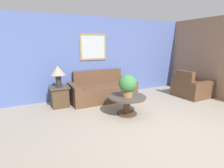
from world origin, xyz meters
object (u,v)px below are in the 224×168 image
Objects in this scene: couch_main at (102,90)px; table_lamp at (58,72)px; coffee_table at (127,101)px; side_table at (60,96)px; armchair at (191,88)px; potted_plant_on_table at (128,85)px.

table_lamp is at bearing -177.20° from couch_main.
side_table is at bearing 137.25° from coffee_table.
table_lamp is at bearing 137.25° from coffee_table.
table_lamp is at bearing 75.60° from armchair.
armchair is 1.74× the size of table_lamp.
table_lamp is (-1.43, 1.32, 0.65)m from coffee_table.
potted_plant_on_table is at bearing -43.80° from side_table.
table_lamp reaches higher than armchair.
couch_main is at bearing 2.80° from side_table.
side_table reaches higher than coffee_table.
side_table is at bearing 136.20° from potted_plant_on_table.
side_table is (-1.34, -0.07, 0.00)m from couch_main.
armchair is 2.77m from coffee_table.
potted_plant_on_table reaches higher than coffee_table.
couch_main is 1.39m from coffee_table.
couch_main is at bearing 2.80° from table_lamp.
couch_main is 1.52m from table_lamp.
table_lamp is at bearing -63.43° from side_table.
side_table is at bearing 75.60° from armchair.
coffee_table is at bearing 68.19° from potted_plant_on_table.
potted_plant_on_table is (1.41, -1.36, -0.21)m from table_lamp.
coffee_table is 2.05m from table_lamp.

